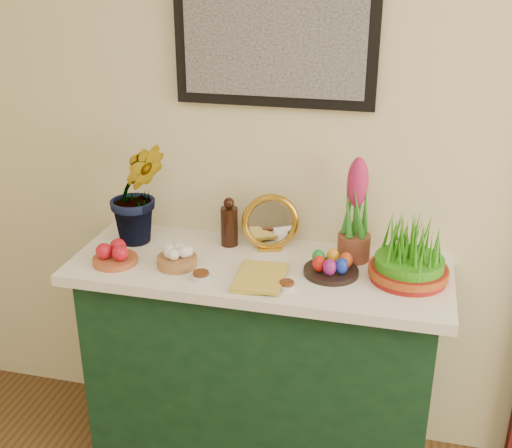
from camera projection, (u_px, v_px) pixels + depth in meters
The scene contains 13 objects.
sideboard at pixel (259, 368), 2.56m from camera, with size 1.30×0.45×0.85m, color #153C21.
tablecloth at pixel (259, 268), 2.38m from camera, with size 1.40×0.55×0.04m, color white.
hyacinth_green at pixel (137, 177), 2.46m from camera, with size 0.27×0.23×0.54m, color #2A7E24.
apple_bowl at pixel (115, 254), 2.37m from camera, with size 0.18×0.18×0.08m.
garlic_basket at pixel (177, 258), 2.34m from camera, with size 0.17×0.17×0.08m.
vinegar_cruet at pixel (229, 224), 2.50m from camera, with size 0.07×0.07×0.20m.
mirror at pixel (271, 223), 2.46m from camera, with size 0.23×0.12×0.22m.
book at pixel (236, 274), 2.26m from camera, with size 0.16×0.23×0.03m, color gold.
spice_dish_left at pixel (201, 276), 2.26m from camera, with size 0.07×0.07×0.03m.
spice_dish_right at pixel (287, 285), 2.20m from camera, with size 0.06×0.06×0.03m.
egg_plate at pixel (331, 266), 2.29m from camera, with size 0.24×0.24×0.08m.
hyacinth_pink at pixel (356, 215), 2.34m from camera, with size 0.12×0.12×0.40m.
wheatgrass_sabzeh at pixel (410, 254), 2.22m from camera, with size 0.28×0.28×0.23m.
Camera 1 is at (0.29, -0.07, 1.95)m, focal length 45.00 mm.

